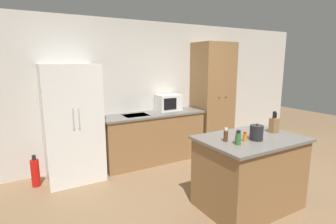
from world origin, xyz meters
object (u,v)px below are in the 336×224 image
(fire_extinguisher, at_px, (35,172))
(knife_block, at_px, (274,125))
(spice_bottle_amber_oil, at_px, (245,137))
(refrigerator, at_px, (72,123))
(microwave, at_px, (168,102))
(spice_bottle_green_herb, at_px, (238,138))
(spice_bottle_short_red, at_px, (237,139))
(kettle, at_px, (256,133))
(pantry_cabinet, at_px, (212,98))
(spice_bottle_tall_dark, at_px, (226,135))

(fire_extinguisher, bearing_deg, knife_block, -34.95)
(knife_block, distance_m, spice_bottle_amber_oil, 0.64)
(refrigerator, distance_m, microwave, 1.85)
(knife_block, relative_size, spice_bottle_green_herb, 1.74)
(microwave, distance_m, knife_block, 2.16)
(spice_bottle_short_red, bearing_deg, spice_bottle_amber_oil, -2.71)
(refrigerator, xyz_separation_m, kettle, (1.77, -2.09, 0.11))
(pantry_cabinet, bearing_deg, spice_bottle_short_red, -122.53)
(spice_bottle_short_red, height_order, spice_bottle_green_herb, spice_bottle_green_herb)
(refrigerator, distance_m, spice_bottle_tall_dark, 2.40)
(spice_bottle_green_herb, relative_size, fire_extinguisher, 0.34)
(spice_bottle_amber_oil, relative_size, fire_extinguisher, 0.24)
(refrigerator, distance_m, spice_bottle_amber_oil, 2.61)
(spice_bottle_short_red, relative_size, spice_bottle_amber_oil, 0.79)
(refrigerator, xyz_separation_m, microwave, (1.83, 0.16, 0.16))
(spice_bottle_tall_dark, bearing_deg, spice_bottle_green_herb, -76.89)
(microwave, distance_m, spice_bottle_tall_dark, 2.15)
(spice_bottle_short_red, distance_m, spice_bottle_amber_oil, 0.12)
(refrigerator, height_order, spice_bottle_tall_dark, refrigerator)
(kettle, bearing_deg, knife_block, 14.69)
(pantry_cabinet, relative_size, kettle, 10.86)
(microwave, distance_m, kettle, 2.25)
(knife_block, bearing_deg, pantry_cabinet, 73.65)
(microwave, distance_m, spice_bottle_green_herb, 2.31)
(pantry_cabinet, distance_m, spice_bottle_green_herb, 2.56)
(pantry_cabinet, distance_m, microwave, 1.00)
(knife_block, relative_size, kettle, 1.42)
(spice_bottle_tall_dark, xyz_separation_m, spice_bottle_green_herb, (0.04, -0.16, 0.00))
(knife_block, relative_size, spice_bottle_amber_oil, 2.53)
(refrigerator, xyz_separation_m, spice_bottle_green_herb, (1.44, -2.11, 0.09))
(pantry_cabinet, xyz_separation_m, spice_bottle_tall_dark, (-1.42, -1.99, -0.11))
(knife_block, bearing_deg, spice_bottle_tall_dark, 178.86)
(refrigerator, bearing_deg, pantry_cabinet, 0.82)
(microwave, distance_m, spice_bottle_amber_oil, 2.23)
(fire_extinguisher, bearing_deg, spice_bottle_short_red, -44.80)
(microwave, bearing_deg, refrigerator, -174.98)
(knife_block, height_order, spice_bottle_amber_oil, knife_block)
(fire_extinguisher, bearing_deg, pantry_cabinet, 0.63)
(spice_bottle_short_red, height_order, spice_bottle_amber_oil, spice_bottle_amber_oil)
(refrigerator, distance_m, pantry_cabinet, 2.83)
(microwave, relative_size, spice_bottle_short_red, 4.96)
(knife_block, xyz_separation_m, spice_bottle_amber_oil, (-0.63, -0.09, -0.05))
(spice_bottle_short_red, relative_size, fire_extinguisher, 0.18)
(refrigerator, xyz_separation_m, spice_bottle_tall_dark, (1.40, -1.95, 0.09))
(pantry_cabinet, xyz_separation_m, spice_bottle_short_red, (-1.33, -2.09, -0.15))
(spice_bottle_short_red, xyz_separation_m, spice_bottle_green_herb, (-0.05, -0.06, 0.04))
(spice_bottle_amber_oil, bearing_deg, microwave, 84.27)
(knife_block, xyz_separation_m, fire_extinguisher, (-2.82, 1.97, -0.82))
(pantry_cabinet, relative_size, fire_extinguisher, 4.56)
(kettle, bearing_deg, pantry_cabinet, 63.58)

